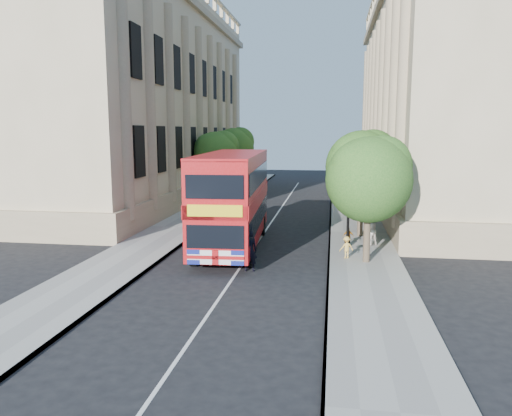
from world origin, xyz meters
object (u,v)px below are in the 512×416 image
at_px(lamp_post, 349,203).
at_px(police_constable, 249,250).
at_px(box_van, 239,207).
at_px(woman_pedestrian, 370,230).
at_px(double_decker_bus, 233,197).

relative_size(lamp_post, police_constable, 2.70).
height_order(lamp_post, box_van, lamp_post).
xyz_separation_m(lamp_post, woman_pedestrian, (1.23, 0.55, -1.55)).
height_order(lamp_post, woman_pedestrian, lamp_post).
relative_size(double_decker_bus, woman_pedestrian, 6.55).
relative_size(lamp_post, woman_pedestrian, 3.08).
height_order(box_van, police_constable, box_van).
xyz_separation_m(police_constable, woman_pedestrian, (5.71, 5.55, 0.00)).
xyz_separation_m(box_van, woman_pedestrian, (8.17, -5.02, -0.30)).
bearing_deg(lamp_post, police_constable, -131.91).
distance_m(lamp_post, woman_pedestrian, 2.05).
bearing_deg(double_decker_bus, lamp_post, 3.07).
distance_m(double_decker_bus, woman_pedestrian, 7.66).
height_order(lamp_post, police_constable, lamp_post).
height_order(double_decker_bus, box_van, double_decker_bus).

